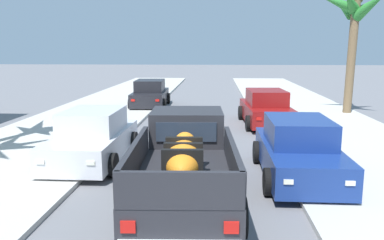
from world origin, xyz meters
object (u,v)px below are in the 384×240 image
(car_left_near, at_px, (93,138))
(car_right_far, at_px, (298,151))
(car_right_mid, at_px, (150,94))
(palm_tree_left_mid, at_px, (354,14))
(car_left_mid, at_px, (266,109))
(pickup_truck, at_px, (185,167))

(car_left_near, relative_size, car_right_far, 1.00)
(car_right_mid, xyz_separation_m, palm_tree_left_mid, (10.27, -2.28, 4.17))
(car_left_near, xyz_separation_m, car_left_mid, (5.73, 6.02, 0.00))
(pickup_truck, distance_m, car_right_mid, 14.36)
(car_right_far, bearing_deg, palm_tree_left_mid, 65.85)
(pickup_truck, height_order, car_left_mid, pickup_truck)
(car_right_mid, height_order, palm_tree_left_mid, palm_tree_left_mid)
(car_left_mid, height_order, car_right_mid, same)
(car_right_mid, bearing_deg, car_left_near, -89.15)
(car_left_near, distance_m, car_right_far, 5.78)
(pickup_truck, distance_m, palm_tree_left_mid, 14.35)
(car_right_far, bearing_deg, car_left_near, 169.32)
(car_left_near, distance_m, car_right_mid, 11.08)
(pickup_truck, bearing_deg, palm_tree_left_mid, 58.56)
(car_left_near, xyz_separation_m, palm_tree_left_mid, (10.10, 8.80, 4.17))
(pickup_truck, relative_size, car_left_near, 1.24)
(pickup_truck, xyz_separation_m, car_left_near, (-2.93, 2.94, -0.10))
(car_right_far, relative_size, palm_tree_left_mid, 0.70)
(car_left_mid, bearing_deg, car_left_near, -133.58)
(car_left_mid, distance_m, car_right_far, 7.09)
(car_left_near, relative_size, car_right_mid, 0.99)
(car_right_mid, bearing_deg, palm_tree_left_mid, -12.52)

